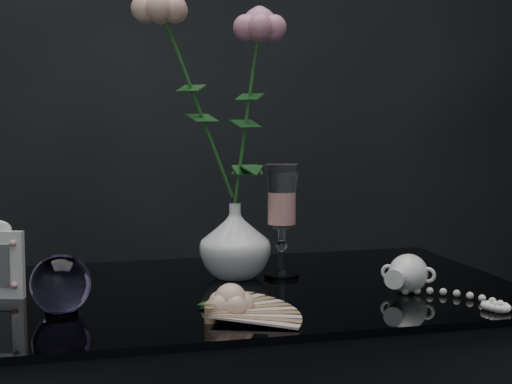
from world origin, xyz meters
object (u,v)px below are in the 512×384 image
object	(u,v)px
paperweight	(61,284)
loose_rose	(230,300)
wine_glass	(282,221)
vase	(235,241)
pearl_jar	(408,272)

from	to	relation	value
paperweight	loose_rose	xyz separation A→B (m)	(0.24, -0.08, -0.02)
wine_glass	loose_rose	bearing A→B (deg)	-121.46
paperweight	loose_rose	distance (m)	0.25
loose_rose	wine_glass	bearing A→B (deg)	66.53
vase	paperweight	world-z (taller)	vase
loose_rose	pearl_jar	size ratio (longest dim) A/B	0.63
vase	loose_rose	world-z (taller)	vase
loose_rose	pearl_jar	distance (m)	0.33
vase	wine_glass	bearing A→B (deg)	-12.41
vase	loose_rose	distance (m)	0.27
paperweight	loose_rose	world-z (taller)	paperweight
vase	paperweight	distance (m)	0.35
paperweight	pearl_jar	world-z (taller)	paperweight
wine_glass	pearl_jar	xyz separation A→B (m)	(0.17, -0.16, -0.07)
paperweight	pearl_jar	distance (m)	0.55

